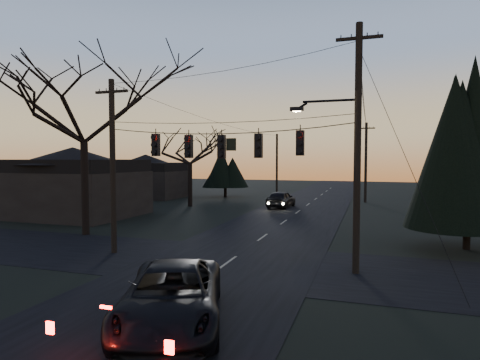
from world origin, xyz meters
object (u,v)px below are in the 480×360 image
(utility_pole_right, at_px, (356,273))
(utility_pole_left, at_px, (114,253))
(evergreen_right, at_px, (469,155))
(utility_pole_far_r, at_px, (365,202))
(utility_pole_far_l, at_px, (277,193))
(suv_near, at_px, (172,297))
(bare_tree_left, at_px, (83,105))
(sedan_oncoming_a, at_px, (281,199))

(utility_pole_right, distance_m, utility_pole_left, 11.50)
(utility_pole_right, bearing_deg, evergreen_right, 50.12)
(utility_pole_right, distance_m, utility_pole_far_r, 28.00)
(utility_pole_far_l, bearing_deg, utility_pole_left, -90.00)
(suv_near, bearing_deg, evergreen_right, 32.19)
(utility_pole_left, distance_m, bare_tree_left, 9.78)
(utility_pole_right, xyz_separation_m, utility_pole_far_r, (0.00, 28.00, 0.00))
(evergreen_right, xyz_separation_m, sedan_oncoming_a, (-12.85, 14.46, -4.02))
(utility_pole_far_r, height_order, evergreen_right, evergreen_right)
(utility_pole_left, relative_size, utility_pole_far_l, 1.06)
(utility_pole_right, height_order, utility_pole_far_l, utility_pole_right)
(sedan_oncoming_a, bearing_deg, utility_pole_far_l, -71.08)
(utility_pole_left, relative_size, evergreen_right, 1.00)
(bare_tree_left, distance_m, sedan_oncoming_a, 20.46)
(evergreen_right, relative_size, sedan_oncoming_a, 1.79)
(utility_pole_far_l, bearing_deg, utility_pole_far_r, -34.82)
(evergreen_right, bearing_deg, utility_pole_far_r, 103.62)
(utility_pole_far_r, height_order, sedan_oncoming_a, utility_pole_far_r)
(utility_pole_left, relative_size, suv_near, 1.46)
(utility_pole_left, bearing_deg, suv_near, -45.23)
(utility_pole_left, bearing_deg, sedan_oncoming_a, 79.34)
(utility_pole_right, distance_m, utility_pole_far_l, 37.79)
(utility_pole_right, bearing_deg, utility_pole_far_r, 90.00)
(utility_pole_right, height_order, utility_pole_left, utility_pole_right)
(utility_pole_right, bearing_deg, utility_pole_far_l, 107.72)
(evergreen_right, distance_m, sedan_oncoming_a, 19.76)
(evergreen_right, bearing_deg, utility_pole_right, -129.88)
(bare_tree_left, height_order, evergreen_right, bare_tree_left)
(utility_pole_far_r, bearing_deg, utility_pole_left, -112.33)
(utility_pole_right, height_order, sedan_oncoming_a, utility_pole_right)
(suv_near, distance_m, sedan_oncoming_a, 27.76)
(bare_tree_left, bearing_deg, utility_pole_far_r, 56.72)
(bare_tree_left, distance_m, evergreen_right, 21.72)
(utility_pole_left, distance_m, utility_pole_far_r, 30.27)
(utility_pole_far_l, xyz_separation_m, sedan_oncoming_a, (3.91, -15.25, 0.80))
(evergreen_right, bearing_deg, utility_pole_left, -159.42)
(utility_pole_far_l, bearing_deg, evergreen_right, -60.57)
(utility_pole_right, height_order, evergreen_right, evergreen_right)
(bare_tree_left, relative_size, evergreen_right, 1.33)
(utility_pole_far_l, bearing_deg, utility_pole_right, -72.28)
(utility_pole_left, distance_m, sedan_oncoming_a, 21.13)
(bare_tree_left, height_order, suv_near, bare_tree_left)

